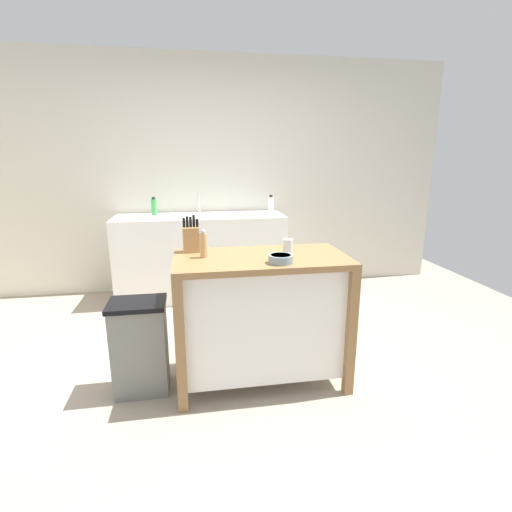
{
  "coord_description": "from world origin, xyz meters",
  "views": [
    {
      "loc": [
        -0.32,
        -2.36,
        1.52
      ],
      "look_at": [
        0.12,
        0.21,
        0.84
      ],
      "focal_mm": 26.85,
      "sensor_mm": 36.0,
      "label": 1
    }
  ],
  "objects_px": {
    "bowl_ceramic_small": "(281,259)",
    "bottle_hand_soap": "(154,207)",
    "pepper_grinder": "(203,244)",
    "trash_bin": "(140,346)",
    "kitchen_island": "(261,312)",
    "sink_faucet": "(199,204)",
    "drinking_cup": "(288,246)",
    "knife_block": "(191,238)",
    "bottle_dish_soap": "(271,204)"
  },
  "relations": [
    {
      "from": "kitchen_island",
      "to": "pepper_grinder",
      "type": "distance_m",
      "value": 0.61
    },
    {
      "from": "sink_faucet",
      "to": "drinking_cup",
      "type": "bearing_deg",
      "value": -73.72
    },
    {
      "from": "bowl_ceramic_small",
      "to": "trash_bin",
      "type": "xyz_separation_m",
      "value": [
        -0.89,
        0.18,
        -0.6
      ]
    },
    {
      "from": "trash_bin",
      "to": "bottle_dish_soap",
      "type": "relative_size",
      "value": 3.17
    },
    {
      "from": "kitchen_island",
      "to": "knife_block",
      "type": "bearing_deg",
      "value": 155.71
    },
    {
      "from": "drinking_cup",
      "to": "bottle_dish_soap",
      "type": "bearing_deg",
      "value": 81.85
    },
    {
      "from": "knife_block",
      "to": "bottle_dish_soap",
      "type": "relative_size",
      "value": 1.27
    },
    {
      "from": "pepper_grinder",
      "to": "knife_block",
      "type": "bearing_deg",
      "value": 113.97
    },
    {
      "from": "bowl_ceramic_small",
      "to": "trash_bin",
      "type": "relative_size",
      "value": 0.24
    },
    {
      "from": "kitchen_island",
      "to": "trash_bin",
      "type": "xyz_separation_m",
      "value": [
        -0.81,
        -0.0,
        -0.18
      ]
    },
    {
      "from": "kitchen_island",
      "to": "sink_faucet",
      "type": "bearing_deg",
      "value": 100.38
    },
    {
      "from": "bottle_dish_soap",
      "to": "trash_bin",
      "type": "bearing_deg",
      "value": -124.11
    },
    {
      "from": "sink_faucet",
      "to": "trash_bin",
      "type": "bearing_deg",
      "value": -103.47
    },
    {
      "from": "bottle_hand_soap",
      "to": "sink_faucet",
      "type": "bearing_deg",
      "value": 2.43
    },
    {
      "from": "trash_bin",
      "to": "bottle_dish_soap",
      "type": "height_order",
      "value": "bottle_dish_soap"
    },
    {
      "from": "knife_block",
      "to": "trash_bin",
      "type": "bearing_deg",
      "value": -150.57
    },
    {
      "from": "knife_block",
      "to": "bottle_hand_soap",
      "type": "bearing_deg",
      "value": 102.95
    },
    {
      "from": "kitchen_island",
      "to": "drinking_cup",
      "type": "distance_m",
      "value": 0.48
    },
    {
      "from": "pepper_grinder",
      "to": "trash_bin",
      "type": "relative_size",
      "value": 0.29
    },
    {
      "from": "trash_bin",
      "to": "sink_faucet",
      "type": "distance_m",
      "value": 2.08
    },
    {
      "from": "bottle_hand_soap",
      "to": "knife_block",
      "type": "bearing_deg",
      "value": -77.05
    },
    {
      "from": "pepper_grinder",
      "to": "kitchen_island",
      "type": "bearing_deg",
      "value": -4.8
    },
    {
      "from": "sink_faucet",
      "to": "bottle_dish_soap",
      "type": "height_order",
      "value": "sink_faucet"
    },
    {
      "from": "pepper_grinder",
      "to": "bottle_hand_soap",
      "type": "xyz_separation_m",
      "value": [
        -0.46,
        1.85,
        0.02
      ]
    },
    {
      "from": "kitchen_island",
      "to": "trash_bin",
      "type": "distance_m",
      "value": 0.83
    },
    {
      "from": "trash_bin",
      "to": "sink_faucet",
      "type": "relative_size",
      "value": 2.86
    },
    {
      "from": "bottle_dish_soap",
      "to": "sink_faucet",
      "type": "bearing_deg",
      "value": 176.19
    },
    {
      "from": "kitchen_island",
      "to": "bottle_hand_soap",
      "type": "xyz_separation_m",
      "value": [
        -0.83,
        1.89,
        0.5
      ]
    },
    {
      "from": "drinking_cup",
      "to": "trash_bin",
      "type": "distance_m",
      "value": 1.18
    },
    {
      "from": "kitchen_island",
      "to": "trash_bin",
      "type": "bearing_deg",
      "value": -179.88
    },
    {
      "from": "knife_block",
      "to": "bottle_dish_soap",
      "type": "distance_m",
      "value": 1.88
    },
    {
      "from": "bowl_ceramic_small",
      "to": "knife_block",
      "type": "bearing_deg",
      "value": 144.37
    },
    {
      "from": "bottle_hand_soap",
      "to": "kitchen_island",
      "type": "bearing_deg",
      "value": -66.16
    },
    {
      "from": "drinking_cup",
      "to": "bottle_dish_soap",
      "type": "relative_size",
      "value": 0.48
    },
    {
      "from": "bottle_dish_soap",
      "to": "pepper_grinder",
      "type": "bearing_deg",
      "value": -114.25
    },
    {
      "from": "pepper_grinder",
      "to": "trash_bin",
      "type": "height_order",
      "value": "pepper_grinder"
    },
    {
      "from": "drinking_cup",
      "to": "pepper_grinder",
      "type": "distance_m",
      "value": 0.56
    },
    {
      "from": "kitchen_island",
      "to": "bottle_dish_soap",
      "type": "height_order",
      "value": "bottle_dish_soap"
    },
    {
      "from": "trash_bin",
      "to": "bottle_hand_soap",
      "type": "relative_size",
      "value": 3.23
    },
    {
      "from": "bowl_ceramic_small",
      "to": "pepper_grinder",
      "type": "bearing_deg",
      "value": 155.12
    },
    {
      "from": "trash_bin",
      "to": "kitchen_island",
      "type": "bearing_deg",
      "value": 0.12
    },
    {
      "from": "kitchen_island",
      "to": "bottle_dish_soap",
      "type": "bearing_deg",
      "value": 76.34
    },
    {
      "from": "bowl_ceramic_small",
      "to": "bottle_dish_soap",
      "type": "height_order",
      "value": "bottle_dish_soap"
    },
    {
      "from": "trash_bin",
      "to": "bottle_dish_soap",
      "type": "xyz_separation_m",
      "value": [
        1.26,
        1.85,
        0.68
      ]
    },
    {
      "from": "bowl_ceramic_small",
      "to": "sink_faucet",
      "type": "height_order",
      "value": "sink_faucet"
    },
    {
      "from": "kitchen_island",
      "to": "drinking_cup",
      "type": "xyz_separation_m",
      "value": [
        0.19,
        0.05,
        0.44
      ]
    },
    {
      "from": "drinking_cup",
      "to": "bottle_hand_soap",
      "type": "xyz_separation_m",
      "value": [
        -1.03,
        1.83,
        0.06
      ]
    },
    {
      "from": "trash_bin",
      "to": "bottle_hand_soap",
      "type": "height_order",
      "value": "bottle_hand_soap"
    },
    {
      "from": "bowl_ceramic_small",
      "to": "bottle_hand_soap",
      "type": "bearing_deg",
      "value": 114.03
    },
    {
      "from": "pepper_grinder",
      "to": "sink_faucet",
      "type": "height_order",
      "value": "sink_faucet"
    }
  ]
}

